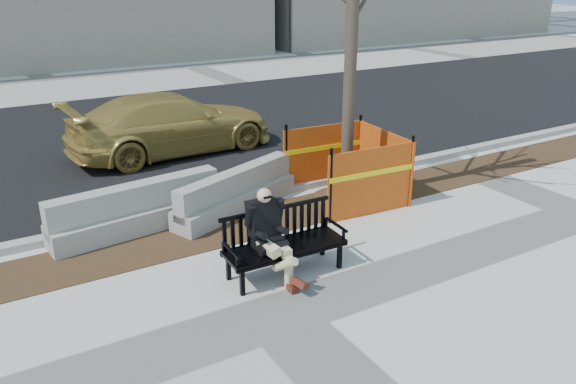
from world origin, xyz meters
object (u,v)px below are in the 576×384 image
object	(u,v)px
sedan	(174,152)
bench	(285,273)
jersey_barrier_left	(139,230)
tree_fence	(345,198)
jersey_barrier_right	(237,211)
seated_man	(268,276)

from	to	relation	value
sedan	bench	bearing A→B (deg)	170.35
sedan	jersey_barrier_left	size ratio (longest dim) A/B	1.66
tree_fence	jersey_barrier_left	xyz separation A→B (m)	(-3.75, 0.58, 0.00)
jersey_barrier_left	jersey_barrier_right	size ratio (longest dim) A/B	1.07
bench	sedan	xyz separation A→B (m)	(0.59, 6.24, 0.00)
seated_man	tree_fence	world-z (taller)	tree_fence
sedan	jersey_barrier_right	bearing A→B (deg)	172.49
tree_fence	sedan	xyz separation A→B (m)	(-1.79, 4.37, 0.00)
sedan	jersey_barrier_right	world-z (taller)	sedan
tree_fence	sedan	distance (m)	4.73
seated_man	jersey_barrier_right	distance (m)	2.38
tree_fence	jersey_barrier_left	world-z (taller)	tree_fence
seated_man	tree_fence	xyz separation A→B (m)	(2.62, 1.81, 0.00)
jersey_barrier_left	bench	bearing A→B (deg)	-67.41
bench	sedan	bearing A→B (deg)	86.05
jersey_barrier_left	seated_man	bearing A→B (deg)	-71.36
bench	tree_fence	distance (m)	3.03
jersey_barrier_left	sedan	bearing A→B (deg)	55.99
bench	jersey_barrier_left	distance (m)	2.80
bench	seated_man	world-z (taller)	seated_man
bench	tree_fence	world-z (taller)	tree_fence
sedan	jersey_barrier_left	bearing A→B (deg)	148.46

